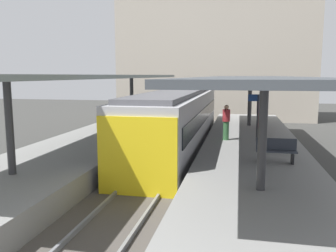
% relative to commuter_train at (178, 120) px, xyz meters
% --- Properties ---
extents(ground_plane, '(80.00, 80.00, 0.00)m').
position_rel_commuter_train_xyz_m(ground_plane, '(0.00, -3.77, -1.73)').
color(ground_plane, '#383835').
extents(platform_left, '(4.40, 28.00, 1.00)m').
position_rel_commuter_train_xyz_m(platform_left, '(-3.80, -3.77, -1.23)').
color(platform_left, gray).
rests_on(platform_left, ground_plane).
extents(platform_right, '(4.40, 28.00, 1.00)m').
position_rel_commuter_train_xyz_m(platform_right, '(3.80, -3.77, -1.23)').
color(platform_right, gray).
rests_on(platform_right, ground_plane).
extents(track_ballast, '(3.20, 28.00, 0.20)m').
position_rel_commuter_train_xyz_m(track_ballast, '(0.00, -3.77, -1.63)').
color(track_ballast, '#4C4742').
rests_on(track_ballast, ground_plane).
extents(rail_near_side, '(0.08, 28.00, 0.14)m').
position_rel_commuter_train_xyz_m(rail_near_side, '(-0.72, -3.77, -1.46)').
color(rail_near_side, slate).
rests_on(rail_near_side, track_ballast).
extents(rail_far_side, '(0.08, 28.00, 0.14)m').
position_rel_commuter_train_xyz_m(rail_far_side, '(0.72, -3.77, -1.46)').
color(rail_far_side, slate).
rests_on(rail_far_side, track_ballast).
extents(commuter_train, '(2.78, 15.45, 3.10)m').
position_rel_commuter_train_xyz_m(commuter_train, '(0.00, 0.00, 0.00)').
color(commuter_train, '#ADADB2').
rests_on(commuter_train, track_ballast).
extents(canopy_left, '(4.18, 21.00, 3.12)m').
position_rel_commuter_train_xyz_m(canopy_left, '(-3.80, -2.37, 2.27)').
color(canopy_left, '#333335').
rests_on(canopy_left, platform_left).
extents(canopy_right, '(4.18, 21.00, 3.03)m').
position_rel_commuter_train_xyz_m(canopy_right, '(3.80, -2.37, 2.19)').
color(canopy_right, '#333335').
rests_on(canopy_right, platform_right).
extents(platform_bench, '(1.40, 0.41, 0.86)m').
position_rel_commuter_train_xyz_m(platform_bench, '(4.51, -5.48, -0.26)').
color(platform_bench, black).
rests_on(platform_bench, platform_right).
extents(platform_sign, '(0.90, 0.08, 2.21)m').
position_rel_commuter_train_xyz_m(platform_sign, '(4.02, -1.36, 0.90)').
color(platform_sign, '#262628').
rests_on(platform_sign, platform_right).
extents(passenger_near_bench, '(0.36, 0.36, 1.78)m').
position_rel_commuter_train_xyz_m(passenger_near_bench, '(4.35, 2.75, 0.20)').
color(passenger_near_bench, maroon).
rests_on(passenger_near_bench, platform_right).
extents(passenger_mid_platform, '(0.36, 0.36, 1.70)m').
position_rel_commuter_train_xyz_m(passenger_mid_platform, '(2.58, -1.35, 0.15)').
color(passenger_mid_platform, '#386B3D').
rests_on(passenger_mid_platform, platform_right).
extents(station_building_backdrop, '(18.00, 6.00, 11.00)m').
position_rel_commuter_train_xyz_m(station_building_backdrop, '(0.75, 16.23, 3.77)').
color(station_building_backdrop, '#A89E8E').
rests_on(station_building_backdrop, ground_plane).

